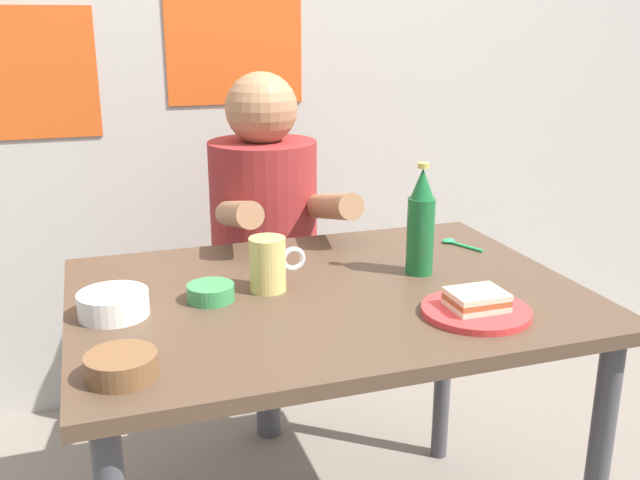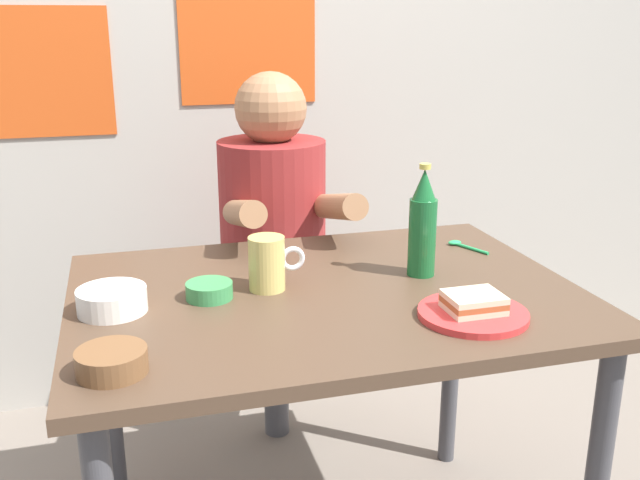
{
  "view_description": "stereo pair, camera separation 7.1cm",
  "coord_description": "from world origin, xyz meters",
  "px_view_note": "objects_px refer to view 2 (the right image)",
  "views": [
    {
      "loc": [
        -0.48,
        -1.38,
        1.31
      ],
      "look_at": [
        0.0,
        0.05,
        0.84
      ],
      "focal_mm": 39.93,
      "sensor_mm": 36.0,
      "label": 1
    },
    {
      "loc": [
        -0.41,
        -1.4,
        1.31
      ],
      "look_at": [
        0.0,
        0.05,
        0.84
      ],
      "focal_mm": 39.93,
      "sensor_mm": 36.0,
      "label": 2
    }
  ],
  "objects_px": {
    "stool": "(275,335)",
    "sandwich": "(474,302)",
    "plate_orange": "(473,314)",
    "beer_mug": "(268,263)",
    "dining_table": "(326,329)",
    "beer_bottle": "(423,226)",
    "person_seated": "(273,209)",
    "condiment_bowl_brown": "(112,360)"
  },
  "relations": [
    {
      "from": "stool",
      "to": "sandwich",
      "type": "xyz_separation_m",
      "value": [
        0.22,
        -0.85,
        0.42
      ]
    },
    {
      "from": "plate_orange",
      "to": "beer_mug",
      "type": "height_order",
      "value": "beer_mug"
    },
    {
      "from": "sandwich",
      "to": "dining_table",
      "type": "bearing_deg",
      "value": 136.95
    },
    {
      "from": "sandwich",
      "to": "beer_mug",
      "type": "distance_m",
      "value": 0.45
    },
    {
      "from": "sandwich",
      "to": "beer_mug",
      "type": "relative_size",
      "value": 0.87
    },
    {
      "from": "beer_mug",
      "to": "dining_table",
      "type": "bearing_deg",
      "value": -17.98
    },
    {
      "from": "stool",
      "to": "dining_table",
      "type": "bearing_deg",
      "value": -91.38
    },
    {
      "from": "stool",
      "to": "beer_bottle",
      "type": "relative_size",
      "value": 1.72
    },
    {
      "from": "person_seated",
      "to": "sandwich",
      "type": "distance_m",
      "value": 0.87
    },
    {
      "from": "person_seated",
      "to": "plate_orange",
      "type": "relative_size",
      "value": 3.27
    },
    {
      "from": "plate_orange",
      "to": "condiment_bowl_brown",
      "type": "distance_m",
      "value": 0.69
    },
    {
      "from": "dining_table",
      "to": "plate_orange",
      "type": "height_order",
      "value": "plate_orange"
    },
    {
      "from": "sandwich",
      "to": "beer_bottle",
      "type": "height_order",
      "value": "beer_bottle"
    },
    {
      "from": "dining_table",
      "to": "person_seated",
      "type": "height_order",
      "value": "person_seated"
    },
    {
      "from": "beer_mug",
      "to": "sandwich",
      "type": "bearing_deg",
      "value": -36.11
    },
    {
      "from": "beer_bottle",
      "to": "plate_orange",
      "type": "bearing_deg",
      "value": -90.05
    },
    {
      "from": "dining_table",
      "to": "beer_bottle",
      "type": "bearing_deg",
      "value": 8.58
    },
    {
      "from": "stool",
      "to": "condiment_bowl_brown",
      "type": "xyz_separation_m",
      "value": [
        -0.47,
        -0.9,
        0.41
      ]
    },
    {
      "from": "beer_bottle",
      "to": "sandwich",
      "type": "bearing_deg",
      "value": -90.05
    },
    {
      "from": "stool",
      "to": "beer_mug",
      "type": "height_order",
      "value": "beer_mug"
    },
    {
      "from": "person_seated",
      "to": "condiment_bowl_brown",
      "type": "relative_size",
      "value": 6.0
    },
    {
      "from": "sandwich",
      "to": "beer_bottle",
      "type": "xyz_separation_m",
      "value": [
        0.0,
        0.26,
        0.09
      ]
    },
    {
      "from": "beer_mug",
      "to": "condiment_bowl_brown",
      "type": "relative_size",
      "value": 1.05
    },
    {
      "from": "sandwich",
      "to": "beer_bottle",
      "type": "distance_m",
      "value": 0.27
    },
    {
      "from": "plate_orange",
      "to": "beer_bottle",
      "type": "distance_m",
      "value": 0.28
    },
    {
      "from": "plate_orange",
      "to": "condiment_bowl_brown",
      "type": "relative_size",
      "value": 1.83
    },
    {
      "from": "dining_table",
      "to": "condiment_bowl_brown",
      "type": "height_order",
      "value": "condiment_bowl_brown"
    },
    {
      "from": "dining_table",
      "to": "beer_bottle",
      "type": "distance_m",
      "value": 0.32
    },
    {
      "from": "plate_orange",
      "to": "sandwich",
      "type": "distance_m",
      "value": 0.02
    },
    {
      "from": "beer_bottle",
      "to": "stool",
      "type": "bearing_deg",
      "value": 110.73
    },
    {
      "from": "stool",
      "to": "beer_bottle",
      "type": "distance_m",
      "value": 0.81
    },
    {
      "from": "beer_mug",
      "to": "plate_orange",
      "type": "bearing_deg",
      "value": -36.11
    },
    {
      "from": "stool",
      "to": "condiment_bowl_brown",
      "type": "relative_size",
      "value": 3.75
    },
    {
      "from": "dining_table",
      "to": "condiment_bowl_brown",
      "type": "xyz_separation_m",
      "value": [
        -0.45,
        -0.27,
        0.12
      ]
    },
    {
      "from": "plate_orange",
      "to": "beer_mug",
      "type": "xyz_separation_m",
      "value": [
        -0.36,
        0.26,
        0.05
      ]
    },
    {
      "from": "sandwich",
      "to": "condiment_bowl_brown",
      "type": "xyz_separation_m",
      "value": [
        -0.69,
        -0.05,
        -0.01
      ]
    },
    {
      "from": "person_seated",
      "to": "beer_mug",
      "type": "relative_size",
      "value": 5.71
    },
    {
      "from": "stool",
      "to": "plate_orange",
      "type": "relative_size",
      "value": 2.05
    },
    {
      "from": "stool",
      "to": "person_seated",
      "type": "distance_m",
      "value": 0.42
    },
    {
      "from": "person_seated",
      "to": "beer_bottle",
      "type": "relative_size",
      "value": 2.75
    },
    {
      "from": "sandwich",
      "to": "beer_mug",
      "type": "height_order",
      "value": "beer_mug"
    },
    {
      "from": "stool",
      "to": "plate_orange",
      "type": "bearing_deg",
      "value": -75.27
    }
  ]
}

